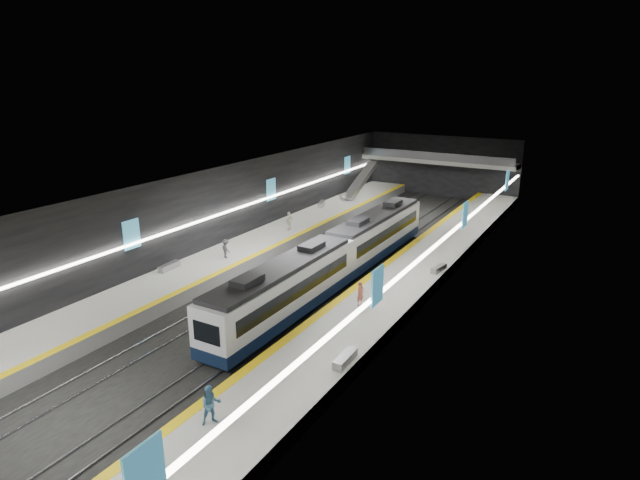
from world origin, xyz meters
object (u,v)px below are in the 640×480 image
Objects in this scene: escalator at (361,181)px; bench_left_near at (169,266)px; bench_right_far at (439,269)px; bench_right_near at (345,359)px; bench_left_far at (322,204)px; train at (336,257)px; passenger_right_a at (360,294)px; passenger_left_b at (226,249)px; passenger_right_b at (211,405)px; passenger_left_a at (289,221)px.

escalator is 3.96× the size of bench_left_near.
bench_right_far is at bearing 26.76° from bench_left_near.
bench_right_near reaches higher than bench_left_near.
train is at bearing -74.20° from bench_left_far.
passenger_right_a is 1.03× the size of passenger_left_b.
bench_right_near is at bearing 17.69° from passenger_right_b.
bench_right_far is (17.00, -21.04, -1.68)m from escalator.
bench_left_far is 0.99× the size of bench_right_near.
train is 14.84× the size of bench_right_near.
escalator reaches higher than bench_left_far.
bench_left_far is 19.78m from passenger_left_b.
bench_right_near is at bearing -19.11° from bench_left_near.
bench_left_far is at bearing 152.97° from bench_right_far.
bench_right_far is 1.11× the size of passenger_left_b.
bench_left_far is at bearing -101.57° from escalator.
passenger_right_a is at bearing -71.91° from bench_left_far.
bench_right_near is 25.56m from passenger_left_a.
passenger_right_a reaches higher than bench_left_far.
passenger_left_b is (-0.12, -9.55, -0.11)m from passenger_left_a.
train reaches higher than passenger_right_a.
passenger_right_a is (4.45, -4.84, -0.37)m from train.
escalator is at bearing 113.23° from bench_right_near.
bench_right_far is 23.72m from passenger_right_b.
passenger_right_a is (16.09, 1.44, 0.58)m from bench_left_near.
escalator is 33.22m from passenger_right_a.
escalator is at bearing 41.85° from passenger_right_a.
passenger_left_a reaches higher than bench_left_far.
passenger_right_a is 0.90× the size of passenger_left_a.
escalator is at bearing 138.56° from bench_right_far.
passenger_left_a is at bearing 63.96° from passenger_right_a.
bench_right_near is 1.10× the size of passenger_left_a.
passenger_left_b is at bearing -101.27° from bench_left_far.
bench_left_far is at bearing 120.43° from bench_right_near.
escalator reaches higher than passenger_right_a.
bench_left_near is 1.12× the size of bench_right_far.
train is 15.94× the size of passenger_right_b.
passenger_left_a is 9.55m from passenger_left_b.
escalator is at bearing 84.85° from bench_left_near.
passenger_left_a is (2.12, -10.13, 0.68)m from bench_left_far.
bench_left_far is (-1.49, -7.28, -1.65)m from escalator.
passenger_right_a is (15.94, -22.61, 0.58)m from bench_left_far.
passenger_left_b is at bearing 61.60° from bench_left_near.
bench_left_near is at bearing -5.62° from passenger_left_a.
bench_left_near is 21.30m from bench_right_far.
train is 6.59m from passenger_right_a.
bench_left_far reaches higher than bench_right_far.
passenger_right_a is at bearing 2.98° from bench_left_near.
bench_left_far is (-11.49, 17.77, -0.95)m from train.
passenger_right_b is at bearing 30.22° from passenger_left_a.
bench_left_far is (0.16, 24.05, -0.00)m from bench_left_near.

